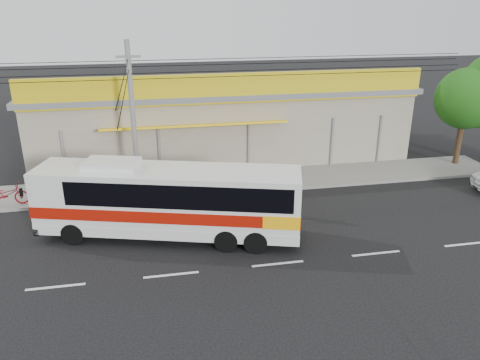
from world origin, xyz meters
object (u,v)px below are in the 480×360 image
object	(u,v)px
utility_pole	(129,69)
motorbike_dark	(60,191)
tree_far	(468,101)
motorbike_red	(7,194)
coach_bus	(172,198)

from	to	relation	value
utility_pole	motorbike_dark	bearing A→B (deg)	-169.45
motorbike_dark	utility_pole	xyz separation A→B (m)	(3.70, 0.69, 5.57)
utility_pole	tree_far	distance (m)	18.96
motorbike_red	utility_pole	distance (m)	8.36
coach_bus	motorbike_dark	world-z (taller)	coach_bus
motorbike_red	motorbike_dark	xyz separation A→B (m)	(2.46, -0.26, 0.07)
coach_bus	utility_pole	distance (m)	6.87
motorbike_dark	tree_far	bearing A→B (deg)	-98.09
coach_bus	motorbike_dark	bearing A→B (deg)	156.90
coach_bus	tree_far	xyz separation A→B (m)	(17.32, 5.87, 2.15)
coach_bus	tree_far	bearing A→B (deg)	35.15
motorbike_red	utility_pole	world-z (taller)	utility_pole
coach_bus	tree_far	world-z (taller)	tree_far
motorbike_dark	coach_bus	bearing A→B (deg)	-141.70
tree_far	utility_pole	bearing A→B (deg)	-177.18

